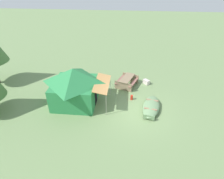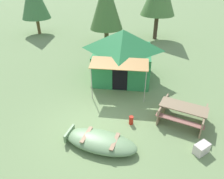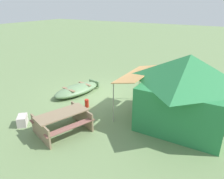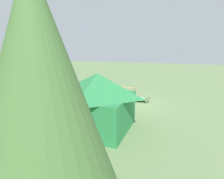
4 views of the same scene
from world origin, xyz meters
name	(u,v)px [view 3 (image 3 of 4)]	position (x,y,z in m)	size (l,w,h in m)	color
ground_plane	(99,95)	(0.00, 0.00, 0.00)	(80.00, 80.00, 0.00)	#6D8856
beached_rowboat	(77,89)	(0.40, -1.07, 0.22)	(2.85, 1.62, 0.43)	#67895D
canvas_cabin_tent	(186,90)	(0.67, 4.36, 1.42)	(3.23, 4.09, 2.74)	#297F44
picnic_table	(62,120)	(3.48, 0.75, 0.48)	(2.23, 2.00, 0.75)	#897357
cooler_box	(22,120)	(3.93, -0.91, 0.19)	(0.55, 0.33, 0.38)	beige
fuel_can	(87,103)	(1.43, 0.30, 0.18)	(0.18, 0.18, 0.37)	red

